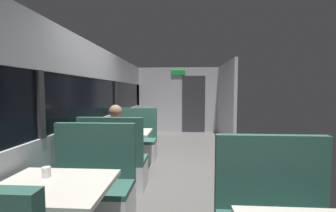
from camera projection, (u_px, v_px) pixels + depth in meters
name	position (u px, v px, depth m)	size (l,w,h in m)	color
ground_plane	(174.00, 177.00, 3.84)	(3.30, 9.20, 0.02)	#514F4C
carriage_window_panel_left	(91.00, 112.00, 3.85)	(0.09, 8.48, 2.30)	#B2B2B7
carriage_end_bulkhead	(180.00, 100.00, 7.93)	(2.90, 0.11, 2.30)	#B2B2B7
carriage_aisle_panel_right	(226.00, 102.00, 6.66)	(0.08, 2.40, 2.30)	#B2B2B7
dining_table_near_window	(53.00, 196.00, 1.77)	(0.90, 0.70, 0.74)	#9E9EA3
bench_near_window_facing_entry	(90.00, 193.00, 2.49)	(0.95, 0.50, 1.10)	silver
dining_table_mid_window	(126.00, 137.00, 4.05)	(0.90, 0.70, 0.74)	#9E9EA3
bench_mid_window_facing_end	(114.00, 166.00, 3.38)	(0.95, 0.50, 1.10)	silver
bench_mid_window_facing_entry	(134.00, 144.00, 4.77)	(0.95, 0.50, 1.10)	silver
seated_passenger	(116.00, 152.00, 3.43)	(0.47, 0.55, 1.26)	#26262D
coffee_cup_secondary	(46.00, 172.00, 1.89)	(0.07, 0.07, 0.09)	white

